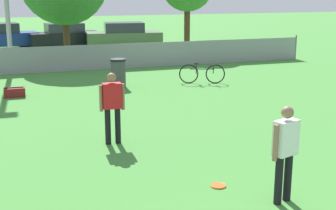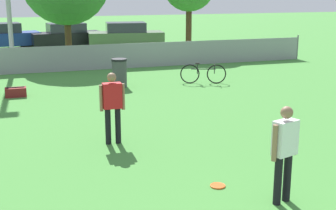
{
  "view_description": "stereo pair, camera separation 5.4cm",
  "coord_description": "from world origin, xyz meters",
  "px_view_note": "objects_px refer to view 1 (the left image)",
  "views": [
    {
      "loc": [
        -2.93,
        -2.23,
        3.44
      ],
      "look_at": [
        0.16,
        6.88,
        1.05
      ],
      "focal_mm": 50.0,
      "sensor_mm": 36.0,
      "label": 1
    },
    {
      "loc": [
        -2.88,
        -2.25,
        3.44
      ],
      "look_at": [
        0.16,
        6.88,
        1.05
      ],
      "focal_mm": 50.0,
      "sensor_mm": 36.0,
      "label": 2
    }
  ],
  "objects_px": {
    "parked_car_dark": "(65,36)",
    "parked_car_olive": "(124,36)",
    "player_defender_red": "(112,103)",
    "trash_bin": "(118,73)",
    "frisbee_disc": "(218,186)",
    "bicycle_sideline": "(202,74)",
    "player_receiver_white": "(285,148)",
    "gear_bag_sideline": "(15,92)"
  },
  "relations": [
    {
      "from": "frisbee_disc",
      "to": "trash_bin",
      "type": "xyz_separation_m",
      "value": [
        0.27,
        9.18,
        0.5
      ]
    },
    {
      "from": "player_defender_red",
      "to": "parked_car_olive",
      "type": "height_order",
      "value": "player_defender_red"
    },
    {
      "from": "bicycle_sideline",
      "to": "frisbee_disc",
      "type": "bearing_deg",
      "value": -91.18
    },
    {
      "from": "frisbee_disc",
      "to": "parked_car_dark",
      "type": "relative_size",
      "value": 0.06
    },
    {
      "from": "frisbee_disc",
      "to": "parked_car_olive",
      "type": "xyz_separation_m",
      "value": [
        3.16,
        20.34,
        0.72
      ]
    },
    {
      "from": "bicycle_sideline",
      "to": "parked_car_olive",
      "type": "height_order",
      "value": "parked_car_olive"
    },
    {
      "from": "player_defender_red",
      "to": "trash_bin",
      "type": "height_order",
      "value": "player_defender_red"
    },
    {
      "from": "bicycle_sideline",
      "to": "trash_bin",
      "type": "height_order",
      "value": "trash_bin"
    },
    {
      "from": "player_defender_red",
      "to": "parked_car_dark",
      "type": "distance_m",
      "value": 18.87
    },
    {
      "from": "player_receiver_white",
      "to": "parked_car_olive",
      "type": "bearing_deg",
      "value": 65.51
    },
    {
      "from": "trash_bin",
      "to": "gear_bag_sideline",
      "type": "xyz_separation_m",
      "value": [
        -3.59,
        -0.48,
        -0.36
      ]
    },
    {
      "from": "player_defender_red",
      "to": "parked_car_dark",
      "type": "relative_size",
      "value": 0.38
    },
    {
      "from": "bicycle_sideline",
      "to": "parked_car_olive",
      "type": "xyz_separation_m",
      "value": [
        -0.21,
        11.54,
        0.36
      ]
    },
    {
      "from": "trash_bin",
      "to": "gear_bag_sideline",
      "type": "distance_m",
      "value": 3.64
    },
    {
      "from": "frisbee_disc",
      "to": "parked_car_olive",
      "type": "bearing_deg",
      "value": 81.16
    },
    {
      "from": "bicycle_sideline",
      "to": "gear_bag_sideline",
      "type": "distance_m",
      "value": 6.7
    },
    {
      "from": "gear_bag_sideline",
      "to": "parked_car_olive",
      "type": "xyz_separation_m",
      "value": [
        6.48,
        11.64,
        0.58
      ]
    },
    {
      "from": "player_receiver_white",
      "to": "trash_bin",
      "type": "height_order",
      "value": "player_receiver_white"
    },
    {
      "from": "parked_car_dark",
      "to": "parked_car_olive",
      "type": "xyz_separation_m",
      "value": [
        3.33,
        -1.47,
        0.03
      ]
    },
    {
      "from": "frisbee_disc",
      "to": "player_defender_red",
      "type": "bearing_deg",
      "value": 113.23
    },
    {
      "from": "player_defender_red",
      "to": "frisbee_disc",
      "type": "distance_m",
      "value": 3.36
    },
    {
      "from": "parked_car_olive",
      "to": "trash_bin",
      "type": "bearing_deg",
      "value": -97.28
    },
    {
      "from": "frisbee_disc",
      "to": "parked_car_olive",
      "type": "distance_m",
      "value": 20.59
    },
    {
      "from": "trash_bin",
      "to": "parked_car_olive",
      "type": "height_order",
      "value": "parked_car_olive"
    },
    {
      "from": "frisbee_disc",
      "to": "bicycle_sideline",
      "type": "bearing_deg",
      "value": 69.06
    },
    {
      "from": "player_receiver_white",
      "to": "bicycle_sideline",
      "type": "xyz_separation_m",
      "value": [
        2.63,
        9.72,
        -0.58
      ]
    },
    {
      "from": "player_receiver_white",
      "to": "trash_bin",
      "type": "bearing_deg",
      "value": 74.69
    },
    {
      "from": "bicycle_sideline",
      "to": "gear_bag_sideline",
      "type": "bearing_deg",
      "value": -159.34
    },
    {
      "from": "player_receiver_white",
      "to": "bicycle_sideline",
      "type": "height_order",
      "value": "player_receiver_white"
    },
    {
      "from": "parked_car_olive",
      "to": "bicycle_sideline",
      "type": "bearing_deg",
      "value": -81.7
    },
    {
      "from": "trash_bin",
      "to": "gear_bag_sideline",
      "type": "relative_size",
      "value": 1.53
    },
    {
      "from": "frisbee_disc",
      "to": "trash_bin",
      "type": "height_order",
      "value": "trash_bin"
    },
    {
      "from": "player_receiver_white",
      "to": "gear_bag_sideline",
      "type": "height_order",
      "value": "player_receiver_white"
    },
    {
      "from": "frisbee_disc",
      "to": "parked_car_dark",
      "type": "height_order",
      "value": "parked_car_dark"
    },
    {
      "from": "player_defender_red",
      "to": "parked_car_dark",
      "type": "xyz_separation_m",
      "value": [
        1.11,
        18.84,
        -0.25
      ]
    },
    {
      "from": "player_defender_red",
      "to": "parked_car_olive",
      "type": "xyz_separation_m",
      "value": [
        4.43,
        17.37,
        -0.21
      ]
    },
    {
      "from": "player_receiver_white",
      "to": "parked_car_dark",
      "type": "bearing_deg",
      "value": 74.29
    },
    {
      "from": "trash_bin",
      "to": "parked_car_dark",
      "type": "distance_m",
      "value": 12.64
    },
    {
      "from": "frisbee_disc",
      "to": "gear_bag_sideline",
      "type": "xyz_separation_m",
      "value": [
        -3.32,
        8.7,
        0.14
      ]
    },
    {
      "from": "bicycle_sideline",
      "to": "parked_car_dark",
      "type": "bearing_deg",
      "value": 124.97
    },
    {
      "from": "player_receiver_white",
      "to": "parked_car_olive",
      "type": "height_order",
      "value": "player_receiver_white"
    },
    {
      "from": "trash_bin",
      "to": "parked_car_dark",
      "type": "relative_size",
      "value": 0.24
    }
  ]
}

